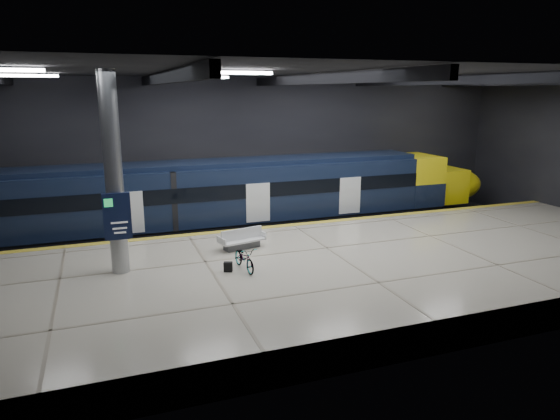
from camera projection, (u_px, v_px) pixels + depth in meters
name	position (u px, v px, depth m)	size (l,w,h in m)	color
ground	(317.00, 265.00, 21.40)	(30.00, 30.00, 0.00)	black
room_shell	(319.00, 131.00, 20.06)	(30.10, 16.10, 8.05)	black
platform	(344.00, 273.00, 18.98)	(30.00, 11.00, 1.10)	#C0B4A3
safety_strip	(293.00, 225.00, 23.65)	(30.00, 0.40, 0.01)	gold
rails	(274.00, 231.00, 26.41)	(30.00, 1.52, 0.16)	gray
train	(227.00, 198.00, 25.10)	(29.40, 2.84, 3.79)	black
bench	(242.00, 241.00, 20.08)	(2.00, 1.17, 0.83)	#595B60
bicycle	(244.00, 258.00, 17.65)	(0.57, 1.65, 0.87)	#99999E
pannier_bag	(228.00, 267.00, 17.51)	(0.30, 0.18, 0.35)	black
info_column	(114.00, 177.00, 16.77)	(0.90, 0.78, 6.90)	#9EA0A5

